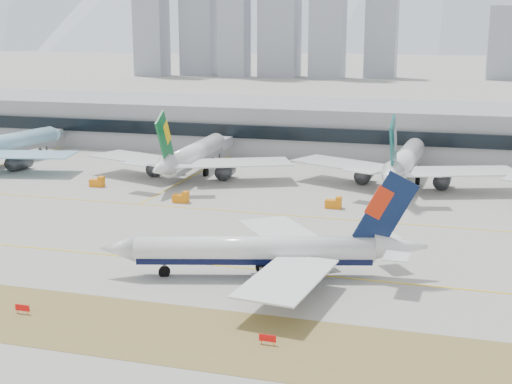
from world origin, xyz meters
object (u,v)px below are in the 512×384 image
(widebody_eva, at_px, (192,156))
(taxiing_airliner, at_px, (266,251))
(widebody_cathay, at_px, (404,163))
(terminal, at_px, (331,127))

(widebody_eva, bearing_deg, taxiing_airliner, -152.87)
(taxiing_airliner, height_order, widebody_cathay, widebody_cathay)
(widebody_cathay, relative_size, terminal, 0.21)
(taxiing_airliner, bearing_deg, widebody_cathay, -116.68)
(widebody_eva, xyz_separation_m, terminal, (27.59, 52.14, 2.15))
(widebody_eva, xyz_separation_m, widebody_cathay, (54.94, 5.17, 0.10))
(widebody_eva, distance_m, widebody_cathay, 55.18)
(taxiing_airliner, xyz_separation_m, widebody_cathay, (14.86, 75.72, 1.24))
(widebody_cathay, height_order, terminal, widebody_cathay)
(taxiing_airliner, height_order, terminal, taxiing_airliner)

